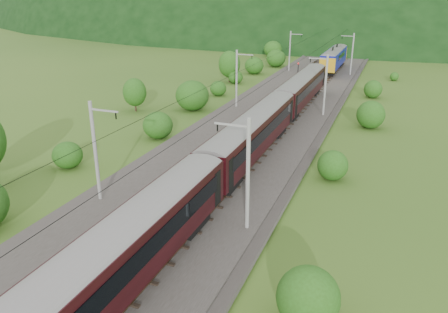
% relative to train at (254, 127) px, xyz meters
% --- Properties ---
extents(ground, '(600.00, 600.00, 0.00)m').
position_rel_train_xyz_m(ground, '(-2.40, -13.13, -3.55)').
color(ground, '#32561B').
rests_on(ground, ground).
extents(railbed, '(14.00, 220.00, 0.30)m').
position_rel_train_xyz_m(railbed, '(-2.40, -3.13, -3.40)').
color(railbed, '#38332D').
rests_on(railbed, ground).
extents(track_left, '(2.40, 220.00, 0.27)m').
position_rel_train_xyz_m(track_left, '(-4.80, -3.13, -3.18)').
color(track_left, brown).
rests_on(track_left, railbed).
extents(track_right, '(2.40, 220.00, 0.27)m').
position_rel_train_xyz_m(track_right, '(-0.00, -3.13, -3.18)').
color(track_right, brown).
rests_on(track_right, railbed).
extents(catenary_left, '(2.54, 192.28, 8.00)m').
position_rel_train_xyz_m(catenary_left, '(-8.52, 18.87, 0.95)').
color(catenary_left, gray).
rests_on(catenary_left, railbed).
extents(catenary_right, '(2.54, 192.28, 8.00)m').
position_rel_train_xyz_m(catenary_right, '(3.72, 18.87, 0.95)').
color(catenary_right, gray).
rests_on(catenary_right, railbed).
extents(overhead_wires, '(4.83, 198.00, 0.03)m').
position_rel_train_xyz_m(overhead_wires, '(-2.40, -3.13, 3.55)').
color(overhead_wires, black).
rests_on(overhead_wires, ground).
extents(mountain_main, '(504.00, 360.00, 244.00)m').
position_rel_train_xyz_m(mountain_main, '(-2.40, 246.87, -3.55)').
color(mountain_main, black).
rests_on(mountain_main, ground).
extents(mountain_ridge, '(336.00, 280.00, 132.00)m').
position_rel_train_xyz_m(mountain_ridge, '(-122.40, 286.87, -3.55)').
color(mountain_ridge, black).
rests_on(mountain_ridge, ground).
extents(train, '(3.00, 119.66, 5.22)m').
position_rel_train_xyz_m(train, '(0.00, 0.00, 0.00)').
color(train, black).
rests_on(train, ground).
extents(hazard_post_near, '(0.18, 0.18, 1.70)m').
position_rel_train_xyz_m(hazard_post_near, '(-2.87, 20.34, -2.40)').
color(hazard_post_near, red).
rests_on(hazard_post_near, railbed).
extents(hazard_post_far, '(0.17, 0.17, 1.61)m').
position_rel_train_xyz_m(hazard_post_far, '(-2.34, 25.01, -2.45)').
color(hazard_post_far, red).
rests_on(hazard_post_far, railbed).
extents(signal, '(0.24, 0.24, 2.16)m').
position_rel_train_xyz_m(signal, '(-6.11, 48.22, -1.98)').
color(signal, black).
rests_on(signal, railbed).
extents(vegetation_left, '(12.98, 142.80, 6.95)m').
position_rel_train_xyz_m(vegetation_left, '(-16.55, 6.59, -1.13)').
color(vegetation_left, '#264E14').
rests_on(vegetation_left, ground).
extents(vegetation_right, '(6.17, 106.41, 3.07)m').
position_rel_train_xyz_m(vegetation_right, '(9.46, -11.23, -2.16)').
color(vegetation_right, '#264E14').
rests_on(vegetation_right, ground).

